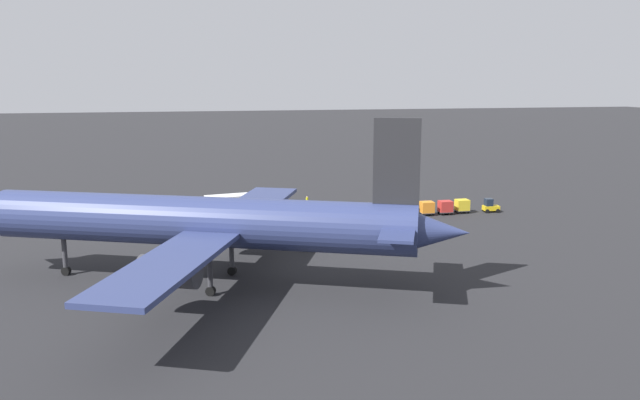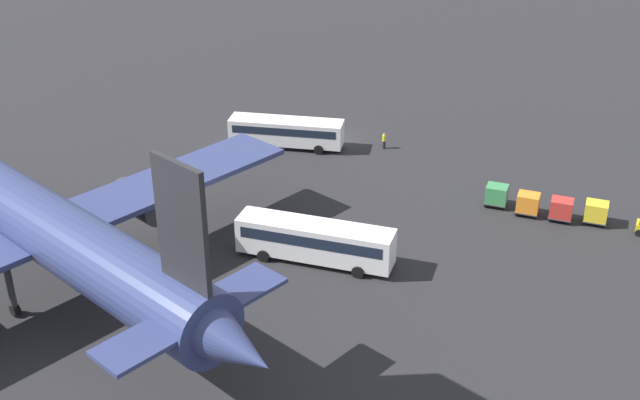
# 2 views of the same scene
# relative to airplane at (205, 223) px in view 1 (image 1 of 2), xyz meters

# --- Properties ---
(ground_plane) EXTENTS (600.00, 600.00, 0.00)m
(ground_plane) POSITION_rel_airplane_xyz_m (-11.50, -35.87, -6.23)
(ground_plane) COLOR #232326
(airplane) EXTENTS (48.50, 42.39, 16.57)m
(airplane) POSITION_rel_airplane_xyz_m (0.00, 0.00, 0.00)
(airplane) COLOR navy
(airplane) RESTS_ON ground
(shuttle_bus_near) EXTENTS (12.37, 4.82, 3.02)m
(shuttle_bus_near) POSITION_rel_airplane_xyz_m (-7.04, -31.78, -4.40)
(shuttle_bus_near) COLOR white
(shuttle_bus_near) RESTS_ON ground
(shuttle_bus_far) EXTENTS (12.91, 3.47, 3.37)m
(shuttle_bus_far) POSITION_rel_airplane_xyz_m (-18.04, -11.09, -4.21)
(shuttle_bus_far) COLOR white
(shuttle_bus_far) RESTS_ON ground
(baggage_tug) EXTENTS (2.49, 1.79, 2.10)m
(baggage_tug) POSITION_rel_airplane_xyz_m (-43.43, -25.05, -5.29)
(baggage_tug) COLOR gold
(baggage_tug) RESTS_ON ground
(worker_person) EXTENTS (0.38, 0.38, 1.74)m
(worker_person) POSITION_rel_airplane_xyz_m (-16.97, -34.84, -5.36)
(worker_person) COLOR #1E1E2D
(worker_person) RESTS_ON ground
(cargo_cart_yellow) EXTENTS (2.01, 1.70, 2.06)m
(cargo_cart_yellow) POSITION_rel_airplane_xyz_m (-38.98, -25.38, -5.04)
(cargo_cart_yellow) COLOR #38383D
(cargo_cart_yellow) RESTS_ON ground
(cargo_cart_red) EXTENTS (2.01, 1.70, 2.06)m
(cargo_cart_red) POSITION_rel_airplane_xyz_m (-36.08, -24.93, -5.04)
(cargo_cart_red) COLOR #38383D
(cargo_cart_red) RESTS_ON ground
(cargo_cart_orange) EXTENTS (2.01, 1.70, 2.06)m
(cargo_cart_orange) POSITION_rel_airplane_xyz_m (-33.17, -24.99, -5.04)
(cargo_cart_orange) COLOR #38383D
(cargo_cart_orange) RESTS_ON ground
(cargo_cart_green) EXTENTS (2.01, 1.70, 2.06)m
(cargo_cart_green) POSITION_rel_airplane_xyz_m (-30.27, -25.71, -5.04)
(cargo_cart_green) COLOR #38383D
(cargo_cart_green) RESTS_ON ground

